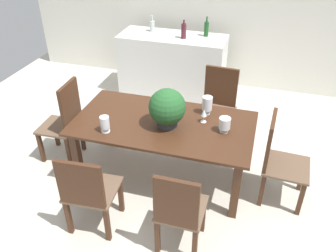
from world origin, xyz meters
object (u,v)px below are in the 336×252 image
object	(u,v)px
chair_head_end	(66,119)
crystal_vase_center_near	(225,124)
chair_near_right	(179,210)
crystal_vase_left	(105,123)
crystal_vase_right	(207,104)
dining_table	(163,130)
chair_foot_end	(277,156)
chair_far_right	(218,102)
wine_bottle_green	(152,26)
wine_glass	(204,113)
wine_bottle_tall	(206,29)
flower_centerpiece	(167,108)
chair_near_left	(88,191)
wine_bottle_dark	(184,31)
kitchen_counter	(172,65)

from	to	relation	value
chair_head_end	crystal_vase_center_near	xyz separation A→B (m)	(1.87, 0.00, 0.28)
chair_near_right	crystal_vase_left	size ratio (longest dim) A/B	5.25
crystal_vase_center_near	crystal_vase_right	xyz separation A→B (m)	(-0.24, 0.31, 0.03)
dining_table	chair_near_right	bearing A→B (deg)	-65.89
chair_foot_end	chair_far_right	bearing A→B (deg)	41.62
wine_bottle_green	wine_glass	bearing A→B (deg)	-58.28
chair_near_right	wine_bottle_tall	size ratio (longest dim) A/B	3.12
flower_centerpiece	wine_bottle_tall	xyz separation A→B (m)	(-0.04, 2.23, 0.14)
crystal_vase_center_near	wine_bottle_green	world-z (taller)	wine_bottle_green
chair_foot_end	wine_bottle_green	bearing A→B (deg)	46.82
chair_near_left	crystal_vase_right	bearing A→B (deg)	-126.72
chair_near_right	chair_head_end	bearing A→B (deg)	-30.67
chair_near_left	wine_glass	world-z (taller)	chair_near_left
chair_foot_end	wine_glass	world-z (taller)	chair_foot_end
wine_bottle_green	wine_bottle_dark	world-z (taller)	wine_bottle_dark
flower_centerpiece	chair_head_end	bearing A→B (deg)	177.59
flower_centerpiece	crystal_vase_left	bearing A→B (deg)	-153.49
crystal_vase_left	kitchen_counter	world-z (taller)	kitchen_counter
dining_table	crystal_vase_left	bearing A→B (deg)	-147.02
crystal_vase_center_near	wine_bottle_dark	world-z (taller)	wine_bottle_dark
flower_centerpiece	kitchen_counter	size ratio (longest dim) A/B	0.25
crystal_vase_right	chair_far_right	bearing A→B (deg)	87.06
wine_bottle_green	chair_head_end	bearing A→B (deg)	-99.61
crystal_vase_right	wine_glass	xyz separation A→B (m)	(0.00, -0.18, -0.02)
chair_far_right	wine_glass	xyz separation A→B (m)	(-0.03, -0.85, 0.31)
crystal_vase_right	wine_bottle_green	size ratio (longest dim) A/B	0.85
chair_near_left	wine_bottle_green	distance (m)	3.23
chair_head_end	chair_near_left	world-z (taller)	chair_head_end
crystal_vase_right	dining_table	bearing A→B (deg)	-142.60
chair_far_right	wine_glass	world-z (taller)	chair_far_right
chair_head_end	flower_centerpiece	xyz separation A→B (m)	(1.28, -0.05, 0.39)
wine_bottle_dark	wine_bottle_tall	distance (m)	0.36
chair_far_right	wine_bottle_tall	distance (m)	1.39
chair_head_end	wine_bottle_dark	bearing A→B (deg)	152.82
chair_near_right	wine_bottle_green	xyz separation A→B (m)	(-1.29, 3.15, 0.56)
wine_bottle_dark	crystal_vase_center_near	bearing A→B (deg)	-64.60
crystal_vase_center_near	wine_bottle_dark	size ratio (longest dim) A/B	0.59
chair_head_end	crystal_vase_center_near	size ratio (longest dim) A/B	6.30
crystal_vase_center_near	wine_bottle_green	bearing A→B (deg)	124.73
flower_centerpiece	kitchen_counter	xyz separation A→B (m)	(-0.54, 2.10, -0.46)
chair_foot_end	wine_bottle_tall	world-z (taller)	wine_bottle_tall
chair_head_end	crystal_vase_left	xyz separation A→B (m)	(0.70, -0.34, 0.28)
flower_centerpiece	chair_far_right	bearing A→B (deg)	69.44
dining_table	kitchen_counter	xyz separation A→B (m)	(-0.48, 2.05, -0.14)
flower_centerpiece	wine_glass	distance (m)	0.41
chair_far_right	wine_bottle_green	bearing A→B (deg)	141.78
wine_glass	wine_bottle_tall	world-z (taller)	wine_bottle_tall
kitchen_counter	wine_bottle_tall	world-z (taller)	wine_bottle_tall
flower_centerpiece	crystal_vase_right	world-z (taller)	flower_centerpiece
crystal_vase_left	chair_foot_end	bearing A→B (deg)	11.17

